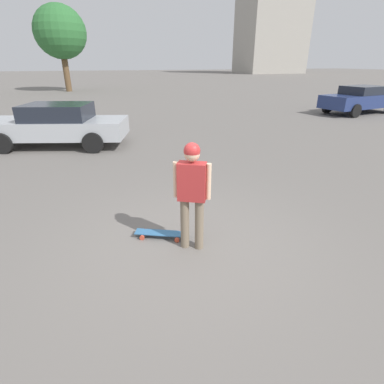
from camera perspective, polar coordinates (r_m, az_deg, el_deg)
name	(u,v)px	position (r m, az deg, el deg)	size (l,w,h in m)	color
ground_plane	(192,247)	(4.73, 0.00, -10.37)	(220.00, 220.00, 0.00)	slate
person	(192,188)	(4.26, 0.00, 0.85)	(0.48, 0.37, 1.65)	#7A6B56
skateboard	(161,234)	(4.95, -5.97, -7.87)	(0.83, 0.55, 0.09)	#336693
car_parked_near	(57,125)	(11.14, -24.31, 11.62)	(4.83, 3.07, 1.39)	#ADB2B7
car_parked_far	(360,99)	(19.58, 29.41, 15.18)	(4.79, 2.36, 1.45)	navy
building_block_distant	(273,19)	(85.01, 15.12, 29.19)	(15.13, 10.59, 24.11)	#9E998E
tree_distant	(60,32)	(33.20, -23.82, 26.07)	(4.64, 4.64, 7.48)	brown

